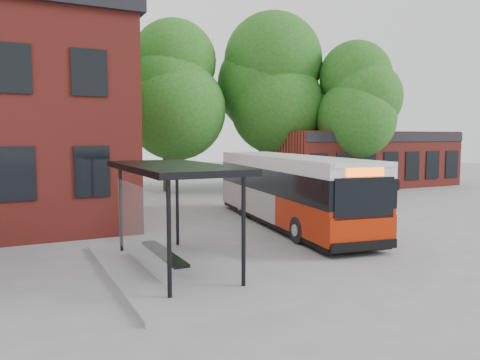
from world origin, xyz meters
name	(u,v)px	position (x,y,z in m)	size (l,w,h in m)	color
ground	(294,245)	(0.00, 0.00, 0.00)	(100.00, 100.00, 0.00)	slate
shop_row	(361,159)	(15.00, 14.00, 2.00)	(14.00, 6.20, 4.00)	maroon
bus_shelter	(174,217)	(-4.50, -1.00, 1.45)	(3.60, 7.00, 2.90)	black
bike_rail	(332,193)	(9.28, 10.00, 0.19)	(5.20, 0.10, 0.38)	black
tree_0	(52,104)	(-6.00, 16.00, 5.50)	(7.92, 7.92, 11.00)	#1D5215
tree_1	(165,113)	(1.00, 17.00, 5.20)	(7.92, 7.92, 10.40)	#1D5215
tree_2	(266,110)	(8.00, 16.00, 5.50)	(7.92, 7.92, 11.00)	#1D5215
tree_3	(359,122)	(13.00, 12.00, 4.64)	(7.04, 7.04, 9.28)	#1D5215
city_bus	(288,190)	(1.78, 3.21, 1.42)	(2.39, 11.20, 2.85)	#A71F05
bicycle_0	(301,190)	(7.37, 10.52, 0.40)	(0.53, 1.53, 0.80)	black
bicycle_1	(305,190)	(7.36, 10.11, 0.47)	(0.44, 1.57, 0.94)	#23232B
bicycle_2	(338,190)	(9.05, 9.12, 0.50)	(0.67, 1.91, 1.01)	black
bicycle_3	(344,189)	(9.61, 9.24, 0.50)	(0.47, 1.67, 1.00)	black
bicycle_4	(334,187)	(9.88, 10.52, 0.45)	(0.60, 1.72, 0.90)	#464036
bicycle_5	(341,185)	(10.68, 10.88, 0.55)	(0.52, 1.82, 1.10)	black
bicycle_6	(368,187)	(11.53, 9.37, 0.50)	(0.67, 1.91, 1.01)	#232329
bicycle_7	(368,186)	(12.31, 10.20, 0.46)	(0.43, 1.53, 0.92)	black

